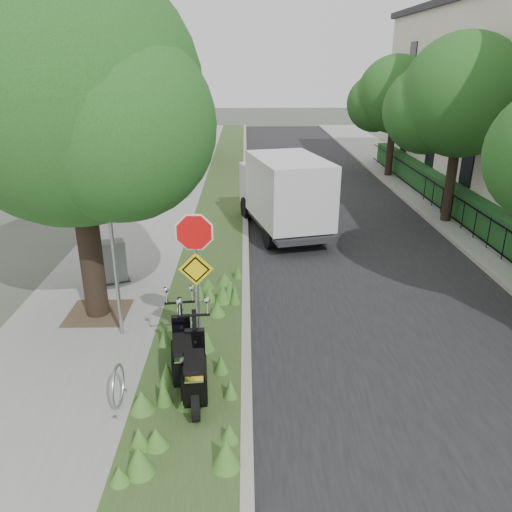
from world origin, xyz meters
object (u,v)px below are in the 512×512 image
at_px(sign_assembly, 196,261).
at_px(box_truck, 284,191).
at_px(utility_cabinet, 111,262).
at_px(scooter_far, 183,360).
at_px(scooter_near, 195,378).

xyz_separation_m(sign_assembly, box_truck, (2.24, 8.45, -0.80)).
xyz_separation_m(box_truck, utility_cabinet, (-4.95, -4.36, -0.86)).
bearing_deg(scooter_far, utility_cabinet, 117.97).
bearing_deg(sign_assembly, scooter_far, -116.33).
bearing_deg(box_truck, scooter_far, -105.59).
bearing_deg(scooter_far, box_truck, 74.41).
bearing_deg(utility_cabinet, box_truck, 41.36).
xyz_separation_m(sign_assembly, scooter_far, (-0.26, -0.52, -1.75)).
relative_size(scooter_near, scooter_far, 1.01).
relative_size(sign_assembly, scooter_near, 1.61).
relative_size(scooter_far, utility_cabinet, 1.75).
distance_m(sign_assembly, box_truck, 8.78).
distance_m(sign_assembly, scooter_near, 2.06).
bearing_deg(scooter_far, sign_assembly, 63.67).
height_order(sign_assembly, box_truck, sign_assembly).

